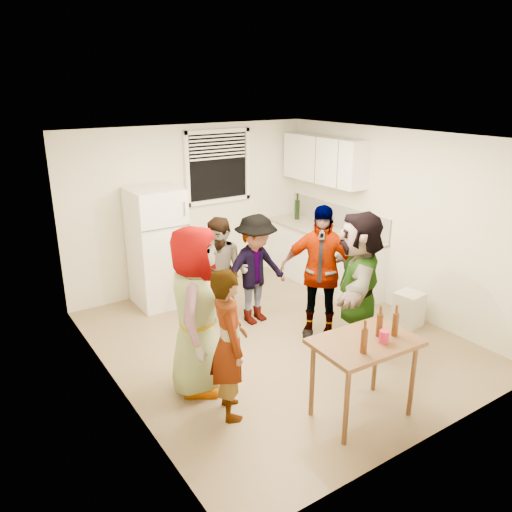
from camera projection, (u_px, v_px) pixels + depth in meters
room at (277, 340)px, 6.28m from camera, size 4.00×4.50×2.50m
window at (218, 167)px, 7.65m from camera, size 1.12×0.10×1.06m
refrigerator at (158, 247)px, 7.09m from camera, size 0.70×0.70×1.70m
counter_lower at (322, 258)px, 7.93m from camera, size 0.60×2.20×0.86m
countertop at (323, 231)px, 7.78m from camera, size 0.64×2.22×0.04m
backsplash at (337, 216)px, 7.87m from camera, size 0.03×2.20×0.36m
upper_cabinets at (324, 160)px, 7.66m from camera, size 0.34×1.60×0.70m
kettle at (320, 230)px, 7.77m from camera, size 0.29×0.26×0.20m
paper_towel at (323, 230)px, 7.75m from camera, size 0.11×0.11×0.23m
wine_bottle at (297, 219)px, 8.37m from camera, size 0.08×0.08×0.33m
beer_bottle_counter at (329, 234)px, 7.52m from camera, size 0.06×0.06×0.23m
blue_cup at (351, 242)px, 7.18m from camera, size 0.10×0.10×0.13m
picture_frame at (322, 219)px, 8.09m from camera, size 0.02×0.19×0.16m
trash_bin at (409, 308)px, 6.59m from camera, size 0.35×0.35×0.46m
serving_table at (359, 414)px, 4.87m from camera, size 0.99×0.69×0.81m
beer_bottle_table at (378, 336)px, 4.67m from camera, size 0.06×0.06×0.23m
red_cup at (383, 342)px, 4.56m from camera, size 0.09×0.09×0.12m
guest_grey at (199, 387)px, 5.31m from camera, size 1.94×1.76×0.57m
guest_stripe at (230, 411)px, 4.91m from camera, size 1.59×0.99×0.36m
guest_back_left at (223, 322)px, 6.75m from camera, size 1.53×1.52×0.55m
guest_back_right at (256, 321)px, 6.78m from camera, size 1.13×1.59×0.55m
guest_black at (317, 334)px, 6.44m from camera, size 1.93×1.89×0.42m
guest_orange at (353, 350)px, 6.03m from camera, size 2.37×2.36×0.51m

